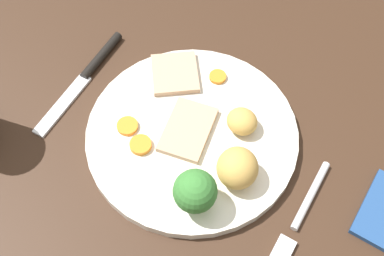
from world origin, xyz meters
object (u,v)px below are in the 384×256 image
at_px(meat_slice_main, 188,130).
at_px(carrot_coin_side, 218,77).
at_px(carrot_coin_back, 127,126).
at_px(dinner_plate, 192,135).
at_px(meat_slice_under, 175,73).
at_px(fork, 299,219).
at_px(carrot_coin_front, 141,145).
at_px(roast_potato_right, 242,121).
at_px(broccoli_floret, 195,191).
at_px(roast_potato_left, 237,168).
at_px(knife, 88,73).

relative_size(meat_slice_main, carrot_coin_side, 3.56).
distance_m(meat_slice_main, carrot_coin_back, 0.08).
xyz_separation_m(dinner_plate, meat_slice_under, (0.07, -0.06, 0.01)).
distance_m(dinner_plate, meat_slice_under, 0.09).
height_order(meat_slice_under, fork, meat_slice_under).
xyz_separation_m(carrot_coin_front, carrot_coin_back, (0.03, -0.01, -0.00)).
xyz_separation_m(dinner_plate, carrot_coin_front, (0.04, 0.05, 0.01)).
xyz_separation_m(meat_slice_under, roast_potato_right, (-0.11, 0.02, 0.01)).
bearing_deg(broccoli_floret, carrot_coin_side, -65.69).
height_order(carrot_coin_front, fork, carrot_coin_front).
distance_m(roast_potato_left, fork, 0.09).
xyz_separation_m(carrot_coin_front, broccoli_floret, (-0.10, 0.02, 0.03)).
distance_m(meat_slice_under, carrot_coin_back, 0.10).
bearing_deg(roast_potato_right, knife, 9.78).
xyz_separation_m(carrot_coin_front, carrot_coin_side, (-0.02, -0.14, -0.00)).
distance_m(dinner_plate, carrot_coin_front, 0.07).
xyz_separation_m(dinner_plate, fork, (-0.16, 0.02, -0.00)).
bearing_deg(carrot_coin_side, carrot_coin_front, 81.16).
bearing_deg(knife, meat_slice_under, 113.88).
bearing_deg(knife, carrot_coin_front, 63.00).
distance_m(carrot_coin_front, fork, 0.20).
bearing_deg(dinner_plate, carrot_coin_side, -78.05).
relative_size(fork, knife, 0.83).
bearing_deg(carrot_coin_back, meat_slice_under, -91.45).
distance_m(carrot_coin_back, fork, 0.23).
distance_m(meat_slice_main, roast_potato_left, 0.09).
relative_size(dinner_plate, roast_potato_right, 6.81).
xyz_separation_m(meat_slice_main, roast_potato_left, (-0.08, 0.02, 0.02)).
height_order(broccoli_floret, fork, broccoli_floret).
xyz_separation_m(meat_slice_main, knife, (0.17, -0.00, -0.01)).
height_order(carrot_coin_back, carrot_coin_side, same).
height_order(meat_slice_main, broccoli_floret, broccoli_floret).
height_order(dinner_plate, carrot_coin_back, carrot_coin_back).
bearing_deg(broccoli_floret, roast_potato_left, -111.14).
height_order(meat_slice_main, fork, meat_slice_main).
bearing_deg(roast_potato_left, knife, -5.29).
bearing_deg(roast_potato_left, fork, 179.00).
bearing_deg(meat_slice_main, carrot_coin_front, 54.53).
bearing_deg(dinner_plate, knife, -0.76).
xyz_separation_m(roast_potato_right, knife, (0.22, 0.04, -0.02)).
bearing_deg(roast_potato_right, carrot_coin_back, 34.08).
distance_m(carrot_coin_side, fork, 0.21).
height_order(roast_potato_left, roast_potato_right, roast_potato_left).
relative_size(roast_potato_left, roast_potato_right, 1.31).
relative_size(roast_potato_left, fork, 0.33).
height_order(meat_slice_main, roast_potato_left, roast_potato_left).
height_order(meat_slice_main, roast_potato_right, roast_potato_right).
bearing_deg(fork, carrot_coin_side, -124.81).
height_order(meat_slice_under, roast_potato_left, roast_potato_left).
height_order(carrot_coin_back, knife, carrot_coin_back).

